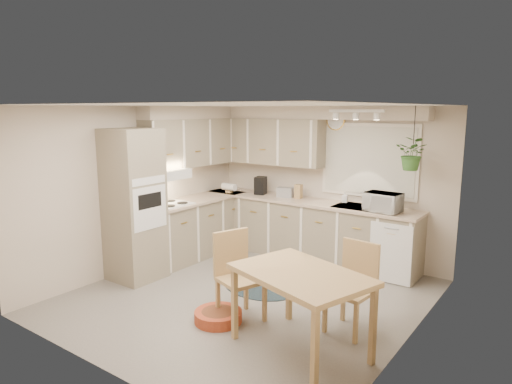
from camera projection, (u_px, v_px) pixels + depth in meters
floor at (248, 297)px, 5.81m from camera, size 4.20×4.20×0.00m
ceiling at (247, 105)px, 5.38m from camera, size 4.20×4.20×0.00m
wall_back at (326, 182)px, 7.27m from camera, size 4.00×0.04×2.40m
wall_front at (101, 245)px, 3.92m from camera, size 4.00×0.04×2.40m
wall_left at (139, 188)px, 6.74m from camera, size 0.04×4.20×2.40m
wall_right at (412, 229)px, 4.45m from camera, size 0.04×4.20×2.40m
base_cab_left at (196, 228)px, 7.40m from camera, size 0.60×1.85×0.90m
base_cab_back at (305, 230)px, 7.28m from camera, size 3.60×0.60×0.90m
counter_left at (196, 200)px, 7.31m from camera, size 0.64×1.89×0.04m
counter_back at (305, 201)px, 7.19m from camera, size 3.64×0.64×0.04m
oven_stack at (134, 205)px, 6.28m from camera, size 0.65×0.65×2.10m
wall_oven_face at (150, 208)px, 6.10m from camera, size 0.02×0.56×0.58m
upper_cab_left at (194, 142)px, 7.33m from camera, size 0.35×2.00×0.75m
upper_cab_back at (268, 141)px, 7.59m from camera, size 2.00×0.35×0.75m
soffit_left at (192, 113)px, 7.26m from camera, size 0.30×2.00×0.20m
soffit_back at (312, 113)px, 7.07m from camera, size 3.60×0.30×0.20m
cooktop at (170, 204)px, 6.84m from camera, size 0.52×0.58×0.02m
range_hood at (168, 174)px, 6.77m from camera, size 0.40×0.60×0.14m
window_blinds at (368, 161)px, 6.77m from camera, size 1.40×0.02×1.00m
window_frame at (369, 161)px, 6.78m from camera, size 1.50×0.02×1.10m
sink at (359, 210)px, 6.68m from camera, size 0.70×0.48×0.10m
dishwasher_front at (390, 254)px, 6.18m from camera, size 0.58×0.02×0.83m
track_light_bar at (356, 111)px, 6.23m from camera, size 0.80×0.04×0.04m
wall_clock at (336, 121)px, 6.99m from camera, size 0.30×0.03×0.30m
dining_table at (300, 312)px, 4.44m from camera, size 1.49×1.21×0.82m
chair_left at (241, 277)px, 5.10m from camera, size 0.60×0.60×1.00m
chair_back at (350, 289)px, 4.82m from camera, size 0.50×0.50×0.96m
braided_rug at (260, 287)px, 6.11m from camera, size 1.16×0.92×0.01m
pet_bed at (218, 316)px, 5.12m from camera, size 0.70×0.70×0.12m
microwave at (383, 200)px, 6.35m from camera, size 0.50×0.30×0.33m
soap_bottle at (345, 200)px, 6.96m from camera, size 0.12×0.19×0.08m
hanging_plant at (413, 157)px, 6.02m from camera, size 0.44×0.48×0.35m
coffee_maker at (261, 185)px, 7.67m from camera, size 0.21×0.24×0.29m
toaster at (285, 192)px, 7.42m from camera, size 0.29×0.20×0.16m
knife_block at (298, 191)px, 7.31m from camera, size 0.11×0.11×0.23m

